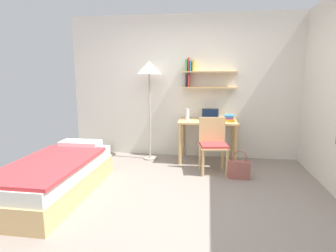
% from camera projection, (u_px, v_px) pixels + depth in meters
% --- Properties ---
extents(ground_plane, '(5.28, 5.28, 0.00)m').
position_uv_depth(ground_plane, '(174.00, 202.00, 3.35)').
color(ground_plane, gray).
extents(wall_back, '(4.40, 0.27, 2.60)m').
position_uv_depth(wall_back, '(188.00, 87.00, 5.07)').
color(wall_back, silver).
rests_on(wall_back, ground_plane).
extents(bed, '(0.86, 1.87, 0.54)m').
position_uv_depth(bed, '(56.00, 177.00, 3.53)').
color(bed, tan).
rests_on(bed, ground_plane).
extents(desk, '(1.03, 0.59, 0.74)m').
position_uv_depth(desk, '(208.00, 128.00, 4.83)').
color(desk, tan).
rests_on(desk, ground_plane).
extents(desk_chair, '(0.50, 0.46, 0.86)m').
position_uv_depth(desk_chair, '(213.00, 142.00, 4.34)').
color(desk_chair, tan).
rests_on(desk_chair, ground_plane).
extents(standing_lamp, '(0.44, 0.44, 1.76)m').
position_uv_depth(standing_lamp, '(149.00, 72.00, 4.79)').
color(standing_lamp, '#B2A893').
rests_on(standing_lamp, ground_plane).
extents(laptop, '(0.30, 0.21, 0.21)m').
position_uv_depth(laptop, '(210.00, 117.00, 4.82)').
color(laptop, '#2D2D33').
rests_on(laptop, desk).
extents(water_bottle, '(0.07, 0.07, 0.20)m').
position_uv_depth(water_bottle, '(187.00, 115.00, 4.83)').
color(water_bottle, silver).
rests_on(water_bottle, desk).
extents(book_stack, '(0.21, 0.24, 0.11)m').
position_uv_depth(book_stack, '(229.00, 118.00, 4.72)').
color(book_stack, gold).
rests_on(book_stack, desk).
extents(handbag, '(0.32, 0.12, 0.43)m').
position_uv_depth(handbag, '(239.00, 169.00, 4.09)').
color(handbag, '#99564C').
rests_on(handbag, ground_plane).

